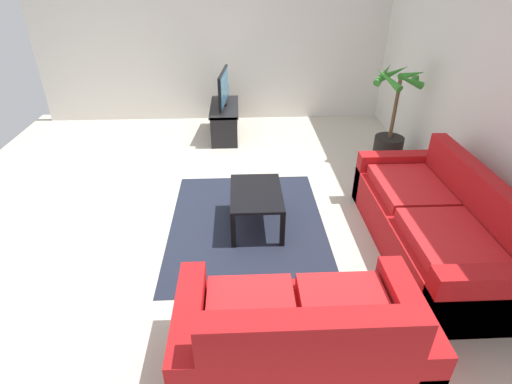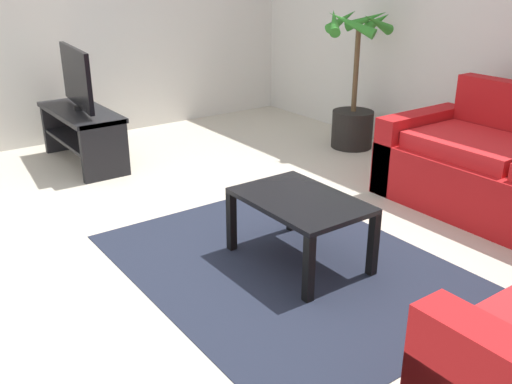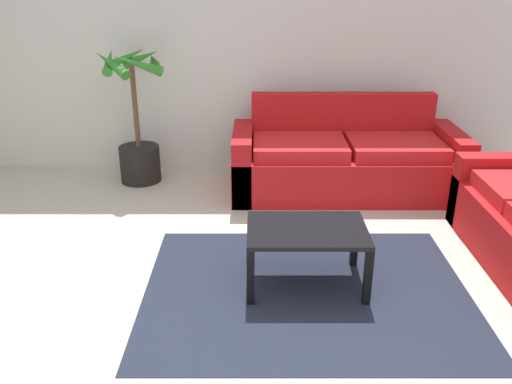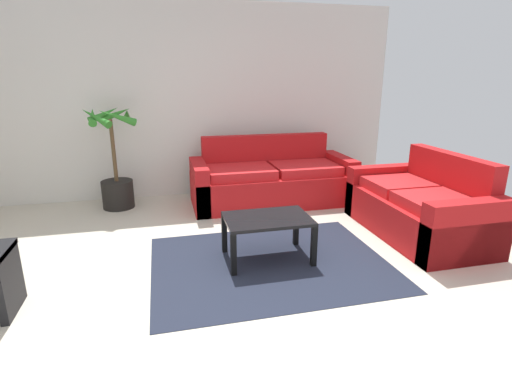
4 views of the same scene
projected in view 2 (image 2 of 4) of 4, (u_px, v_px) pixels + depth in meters
ground_plane at (180, 258)px, 3.60m from camera, size 6.60×6.60×0.00m
wall_back at (491, 13)px, 4.73m from camera, size 6.00×0.06×2.70m
wall_left at (19, 7)px, 5.36m from camera, size 0.06×6.00×2.70m
tv_stand at (82, 129)px, 5.20m from camera, size 1.10×0.45×0.51m
tv at (77, 77)px, 5.02m from camera, size 0.91×0.14×0.55m
coffee_table at (300, 208)px, 3.43m from camera, size 0.81×0.55×0.43m
area_rug at (286, 265)px, 3.51m from camera, size 2.20×1.70×0.01m
potted_palm at (354, 98)px, 5.60m from camera, size 0.70×0.69×1.36m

